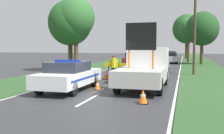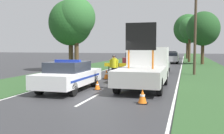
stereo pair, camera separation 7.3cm
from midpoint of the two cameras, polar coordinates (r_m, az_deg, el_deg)
ground_plane at (r=12.43m, az=-2.58°, el=-5.81°), size 160.00×160.00×0.00m
lane_markings at (r=30.73m, az=8.48°, el=0.24°), size 7.03×71.59×0.01m
grass_verge_left at (r=33.13m, az=-1.28°, el=0.60°), size 4.49×120.00×0.03m
grass_verge_right at (r=31.75m, az=19.22°, el=0.19°), size 4.49×120.00×0.03m
police_car at (r=13.42m, az=-9.20°, el=-1.86°), size 1.92×4.72×1.57m
work_truck at (r=14.26m, az=7.34°, el=-0.20°), size 2.23×5.45×3.37m
road_barrier at (r=17.62m, az=3.34°, el=0.21°), size 3.12×0.08×1.11m
police_officer at (r=17.36m, az=0.55°, el=0.37°), size 0.59×0.38×1.65m
pedestrian_civilian at (r=17.00m, az=4.79°, el=0.39°), size 0.62×0.40×1.74m
traffic_cone_near_police at (r=17.93m, az=-1.07°, el=-1.61°), size 0.48×0.48×0.66m
traffic_cone_centre_front at (r=16.39m, az=-4.12°, el=-2.17°), size 0.49×0.49×0.67m
traffic_cone_near_truck at (r=10.29m, az=6.85°, el=-6.40°), size 0.41×0.41×0.57m
traffic_cone_behind_barrier at (r=13.50m, az=-3.05°, el=-3.98°), size 0.34×0.34×0.48m
traffic_cone_lane_edge at (r=19.48m, az=-3.54°, el=-1.38°), size 0.36×0.36×0.50m
queued_car_suv_grey at (r=22.90m, az=10.17°, el=0.73°), size 1.74×4.09×1.47m
queued_car_wagon_maroon at (r=30.21m, az=4.90°, el=1.72°), size 1.75×4.43×1.59m
queued_car_sedan_silver at (r=36.26m, az=12.79°, el=2.02°), size 1.93×4.27×1.48m
queued_car_sedan_black at (r=42.32m, az=12.78°, el=2.40°), size 1.91×4.18×1.54m
roadside_tree_near_left at (r=51.26m, az=16.20°, el=7.97°), size 5.20×5.20×8.31m
roadside_tree_near_right at (r=23.37m, az=-7.70°, el=10.53°), size 3.34×3.34×6.51m
roadside_tree_mid_left at (r=23.81m, az=-8.92°, el=9.45°), size 3.84×3.84×6.36m
roadside_tree_mid_right at (r=39.73m, az=16.61°, el=8.02°), size 3.01×3.01×6.48m
roadside_tree_far_left at (r=34.98m, az=19.28°, el=7.85°), size 4.07×4.07×6.62m
utility_pole at (r=21.52m, az=17.80°, el=9.40°), size 1.20×0.20×8.09m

